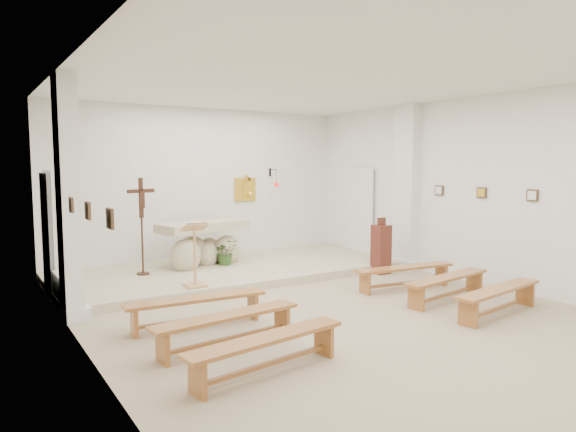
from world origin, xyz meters
TOP-DOWN VIEW (x-y plane):
  - ground at (0.00, 0.00)m, footprint 7.00×10.00m
  - wall_left at (-3.49, 0.00)m, footprint 0.02×10.00m
  - wall_right at (3.49, 0.00)m, footprint 0.02×10.00m
  - wall_back at (0.00, 4.99)m, footprint 7.00×0.02m
  - ceiling at (0.00, 0.00)m, footprint 7.00×10.00m
  - sanctuary_platform at (0.00, 3.50)m, footprint 6.98×3.00m
  - pilaster_left at (-3.37, 2.00)m, footprint 0.26×0.55m
  - pilaster_right at (3.37, 2.00)m, footprint 0.26×0.55m
  - gold_wall_relief at (1.05, 4.96)m, footprint 0.55×0.04m
  - sanctuary_lamp at (1.75, 4.71)m, footprint 0.11×0.36m
  - station_frame_left_front at (-3.47, -0.80)m, footprint 0.03×0.20m
  - station_frame_left_mid at (-3.47, 0.20)m, footprint 0.03×0.20m
  - station_frame_left_rear at (-3.47, 1.20)m, footprint 0.03×0.20m
  - station_frame_right_front at (3.47, -0.80)m, footprint 0.03×0.20m
  - station_frame_right_mid at (3.47, 0.20)m, footprint 0.03×0.20m
  - station_frame_right_rear at (3.47, 1.20)m, footprint 0.03×0.20m
  - radiator_left at (-3.43, 2.70)m, footprint 0.10×0.85m
  - radiator_right at (3.43, 2.70)m, footprint 0.10×0.85m
  - altar at (-0.45, 4.03)m, footprint 2.04×1.18m
  - lectern at (-1.34, 2.29)m, footprint 0.42×0.36m
  - crucifix_stand at (-1.80, 3.75)m, footprint 0.55×0.24m
  - potted_plant at (-0.05, 3.76)m, footprint 0.50×0.43m
  - donation_pedestal at (2.58, 1.90)m, footprint 0.31×0.31m
  - bench_left_front at (-2.00, 0.66)m, footprint 1.98×0.47m
  - bench_right_front at (2.00, 0.66)m, footprint 1.98×0.58m
  - bench_left_second at (-2.00, -0.30)m, footprint 1.98×0.49m
  - bench_right_second at (2.00, -0.30)m, footprint 1.98×0.57m
  - bench_left_third at (-2.00, -1.26)m, footprint 1.98×0.56m
  - bench_right_third at (2.00, -1.26)m, footprint 1.98×0.57m

SIDE VIEW (x-z plane):
  - ground at x=0.00m, z-range 0.00..0.00m
  - sanctuary_platform at x=0.00m, z-range 0.00..0.15m
  - radiator_left at x=-3.43m, z-range 0.01..0.53m
  - radiator_right at x=3.43m, z-range 0.01..0.53m
  - bench_left_front at x=-2.00m, z-range 0.10..0.52m
  - bench_right_front at x=2.00m, z-range 0.10..0.52m
  - bench_left_second at x=-2.00m, z-range 0.10..0.52m
  - bench_right_second at x=2.00m, z-range 0.10..0.52m
  - bench_left_third at x=-2.00m, z-range 0.10..0.52m
  - bench_right_third at x=2.00m, z-range 0.10..0.52m
  - potted_plant at x=-0.05m, z-range 0.15..0.69m
  - donation_pedestal at x=2.58m, z-range -0.07..1.09m
  - altar at x=-0.45m, z-range 0.04..1.02m
  - lectern at x=-1.34m, z-range 0.14..1.28m
  - crucifix_stand at x=-1.80m, z-range 0.29..2.13m
  - gold_wall_relief at x=1.05m, z-range 1.38..1.92m
  - station_frame_left_front at x=-3.47m, z-range 1.62..1.82m
  - station_frame_left_mid at x=-3.47m, z-range 1.62..1.82m
  - station_frame_left_rear at x=-3.47m, z-range 1.62..1.82m
  - station_frame_right_front at x=3.47m, z-range 1.62..1.82m
  - station_frame_right_mid at x=3.47m, z-range 1.62..1.82m
  - station_frame_right_rear at x=3.47m, z-range 1.62..1.82m
  - wall_left at x=-3.49m, z-range 0.00..3.50m
  - wall_right at x=3.49m, z-range 0.00..3.50m
  - wall_back at x=0.00m, z-range 0.00..3.50m
  - pilaster_left at x=-3.37m, z-range 0.00..3.50m
  - pilaster_right at x=3.37m, z-range 0.00..3.50m
  - sanctuary_lamp at x=1.75m, z-range 1.59..2.03m
  - ceiling at x=0.00m, z-range 3.48..3.50m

